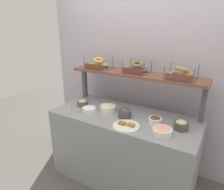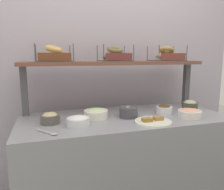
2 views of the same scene
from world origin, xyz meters
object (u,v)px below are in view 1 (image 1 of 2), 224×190
bowl_veggie_mix (125,113)px  bowl_chocolate_spread (155,120)px  bowl_lox_spread (162,131)px  bagel_basket_everything (181,74)px  bowl_cream_cheese (89,109)px  bowl_tuna_salad (181,125)px  serving_spoon_near_plate (69,112)px  bowl_hummus (83,103)px  serving_plate_white (126,126)px  bagel_basket_cinnamon_raisin (137,69)px  bowl_scallion_spread (108,107)px  bagel_basket_sesame (99,64)px

bowl_veggie_mix → bowl_chocolate_spread: (0.33, 0.03, -0.01)m
bowl_lox_spread → bagel_basket_everything: 0.61m
bowl_lox_spread → bowl_cream_cheese: same height
bowl_tuna_salad → serving_spoon_near_plate: (-1.19, -0.25, -0.04)m
bagel_basket_everything → bowl_hummus: bearing=-166.0°
serving_plate_white → bagel_basket_everything: 0.76m
bagel_basket_everything → bowl_veggie_mix: bearing=-149.8°
bowl_tuna_salad → bagel_basket_cinnamon_raisin: 0.79m
bowl_lox_spread → bagel_basket_cinnamon_raisin: 0.79m
serving_spoon_near_plate → bowl_scallion_spread: bearing=37.0°
bowl_tuna_salad → bagel_basket_cinnamon_raisin: size_ratio=0.48×
bowl_veggie_mix → bowl_tuna_salad: bearing=3.1°
serving_spoon_near_plate → bagel_basket_everything: 1.28m
serving_plate_white → serving_spoon_near_plate: size_ratio=1.87×
bowl_lox_spread → serving_spoon_near_plate: bearing=-176.1°
bowl_veggie_mix → bowl_hummus: 0.59m
bowl_cream_cheese → bowl_hummus: size_ratio=1.15×
serving_spoon_near_plate → bagel_basket_everything: bearing=24.6°
bowl_lox_spread → serving_plate_white: size_ratio=0.68×
bowl_scallion_spread → bowl_tuna_salad: (0.84, -0.02, 0.01)m
serving_plate_white → bagel_basket_sesame: bagel_basket_sesame is taller
bowl_scallion_spread → bowl_lox_spread: bowl_scallion_spread is taller
bowl_scallion_spread → bagel_basket_sesame: bearing=140.1°
bowl_scallion_spread → bagel_basket_sesame: size_ratio=0.63×
bowl_hummus → bowl_scallion_spread: bearing=6.6°
bowl_cream_cheese → bagel_basket_everything: bearing=23.2°
bowl_hummus → serving_plate_white: size_ratio=0.52×
bowl_hummus → bowl_chocolate_spread: bearing=1.1°
bowl_cream_cheese → serving_plate_white: size_ratio=0.60×
bowl_scallion_spread → bowl_cream_cheese: bearing=-136.4°
bowl_cream_cheese → bagel_basket_sesame: size_ratio=0.53×
bowl_lox_spread → bowl_chocolate_spread: bowl_chocolate_spread is taller
bowl_tuna_salad → bagel_basket_cinnamon_raisin: bagel_basket_cinnamon_raisin is taller
bowl_hummus → serving_spoon_near_plate: bearing=-92.7°
bowl_veggie_mix → bowl_lox_spread: bearing=-17.4°
bowl_lox_spread → bowl_hummus: (-1.05, 0.16, 0.01)m
bowl_chocolate_spread → bowl_hummus: bearing=-178.9°
bowl_lox_spread → bowl_veggie_mix: bearing=162.6°
bowl_scallion_spread → bowl_hummus: bearing=-173.4°
bowl_veggie_mix → bowl_tuna_salad: 0.59m
bowl_tuna_salad → bowl_cream_cheese: bearing=-172.4°
bowl_lox_spread → bowl_chocolate_spread: bearing=126.5°
bowl_chocolate_spread → bowl_hummus: size_ratio=0.98×
bagel_basket_sesame → bagel_basket_everything: same height
bagel_basket_sesame → bowl_scallion_spread: bearing=-39.9°
bowl_scallion_spread → bagel_basket_cinnamon_raisin: (0.23, 0.25, 0.44)m
bowl_veggie_mix → bowl_tuna_salad: (0.59, 0.03, 0.00)m
bowl_cream_cheese → serving_spoon_near_plate: 0.23m
bowl_hummus → bagel_basket_everything: bagel_basket_everything is taller
serving_plate_white → bowl_hummus: bearing=164.0°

